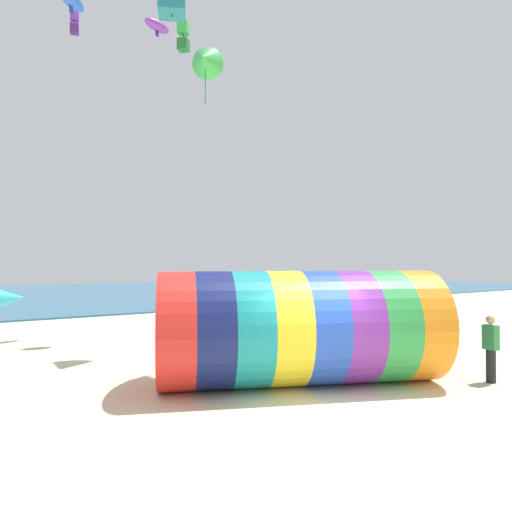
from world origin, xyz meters
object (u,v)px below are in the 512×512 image
at_px(kite_green_box, 183,37).
at_px(beach_flag, 6,307).
at_px(kite_handler, 491,348).
at_px(giant_inflatable_tube, 300,327).
at_px(kite_blue_parafoil, 71,0).
at_px(kite_green_delta, 205,60).
at_px(kite_purple_box, 74,23).
at_px(kite_purple_parafoil, 157,26).

distance_m(kite_green_box, beach_flag, 16.23).
bearing_deg(kite_handler, giant_inflatable_tube, 148.17).
relative_size(kite_blue_parafoil, kite_green_delta, 0.53).
height_order(kite_handler, kite_green_box, kite_green_box).
relative_size(kite_blue_parafoil, beach_flag, 0.44).
relative_size(kite_handler, kite_green_box, 1.37).
xyz_separation_m(giant_inflatable_tube, kite_blue_parafoil, (-4.58, 4.88, 9.31)).
height_order(kite_green_box, beach_flag, kite_green_box).
bearing_deg(kite_green_box, kite_purple_box, 127.80).
bearing_deg(kite_purple_box, kite_green_delta, -70.82).
xyz_separation_m(kite_handler, kite_green_delta, (-4.23, 7.82, 9.34)).
bearing_deg(kite_blue_parafoil, kite_green_box, 35.69).
xyz_separation_m(kite_handler, kite_blue_parafoil, (-8.77, 7.48, 9.86)).
height_order(kite_handler, beach_flag, beach_flag).
distance_m(giant_inflatable_tube, kite_handler, 4.96).
relative_size(giant_inflatable_tube, kite_handler, 4.39).
relative_size(giant_inflatable_tube, kite_blue_parafoil, 6.34).
relative_size(kite_purple_box, kite_green_delta, 0.48).
bearing_deg(beach_flag, kite_green_box, 53.97).
bearing_deg(kite_purple_parafoil, kite_green_box, -78.98).
bearing_deg(kite_purple_parafoil, beach_flag, -119.91).
height_order(kite_blue_parafoil, beach_flag, kite_blue_parafoil).
relative_size(kite_green_box, beach_flag, 0.46).
height_order(kite_handler, kite_purple_box, kite_purple_box).
xyz_separation_m(kite_green_delta, kite_green_box, (0.72, 3.44, 2.45)).
bearing_deg(kite_green_delta, beach_flag, -134.76).
bearing_deg(beach_flag, kite_handler, -5.61).
xyz_separation_m(kite_blue_parafoil, kite_green_delta, (4.54, 0.34, -0.51)).
distance_m(kite_handler, kite_blue_parafoil, 15.16).
xyz_separation_m(kite_green_delta, beach_flag, (-6.69, -6.75, -7.79)).
xyz_separation_m(kite_purple_parafoil, kite_green_box, (0.39, -2.01, -1.23)).
bearing_deg(kite_purple_parafoil, kite_green_delta, -93.43).
bearing_deg(kite_purple_box, kite_blue_parafoil, -102.25).
height_order(kite_purple_parafoil, kite_blue_parafoil, kite_purple_parafoil).
xyz_separation_m(kite_green_box, beach_flag, (-7.41, -10.18, -10.24)).
xyz_separation_m(giant_inflatable_tube, kite_green_delta, (-0.04, 5.22, 8.79)).
xyz_separation_m(kite_handler, kite_purple_parafoil, (-3.90, 13.27, 13.03)).
bearing_deg(kite_green_delta, kite_blue_parafoil, -175.72).
xyz_separation_m(kite_purple_box, kite_blue_parafoil, (-1.79, -8.25, -3.51)).
bearing_deg(giant_inflatable_tube, kite_handler, -31.83).
relative_size(giant_inflatable_tube, kite_purple_box, 6.99).
relative_size(kite_blue_parafoil, kite_green_box, 0.95).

